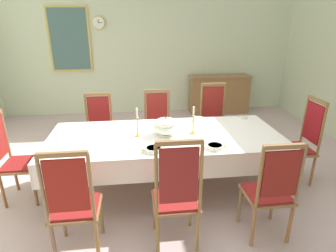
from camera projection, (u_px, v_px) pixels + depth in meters
name	position (u px, v px, depth m)	size (l,w,h in m)	color
ground	(165.00, 186.00, 3.79)	(6.79, 6.77, 0.04)	#C4A8AC
back_wall	(148.00, 37.00, 6.34)	(6.79, 0.08, 3.55)	beige
dining_table	(166.00, 140.00, 3.47)	(2.87, 1.21, 0.77)	brown
tablecloth	(166.00, 139.00, 3.47)	(2.89, 1.23, 0.29)	white
chair_south_a	(73.00, 203.00, 2.47)	(0.44, 0.42, 1.14)	olive
chair_north_a	(99.00, 126.00, 4.36)	(0.44, 0.42, 1.06)	olive
chair_south_b	(176.00, 194.00, 2.57)	(0.44, 0.42, 1.19)	#925A3D
chair_north_b	(158.00, 123.00, 4.46)	(0.44, 0.42, 1.09)	olive
chair_south_c	(271.00, 190.00, 2.69)	(0.44, 0.42, 1.10)	olive
chair_north_c	(214.00, 119.00, 4.56)	(0.44, 0.42, 1.17)	brown
chair_head_west	(13.00, 157.00, 3.31)	(0.42, 0.44, 1.12)	olive
chair_head_east	(301.00, 141.00, 3.72)	(0.42, 0.44, 1.17)	brown
soup_tureen	(166.00, 126.00, 3.41)	(0.31, 0.31, 0.24)	white
candlestick_west	(137.00, 125.00, 3.36)	(0.07, 0.07, 0.36)	gold
candlestick_east	(193.00, 123.00, 3.44)	(0.07, 0.07, 0.36)	gold
bowl_near_left	(215.00, 146.00, 3.07)	(0.19, 0.19, 0.05)	white
bowl_near_right	(154.00, 149.00, 3.00)	(0.19, 0.19, 0.05)	white
bowl_far_left	(242.00, 117.00, 4.03)	(0.14, 0.14, 0.03)	white
bowl_far_right	(199.00, 119.00, 3.95)	(0.18, 0.18, 0.04)	white
spoon_primary	(225.00, 146.00, 3.11)	(0.03, 0.18, 0.01)	gold
spoon_secondary	(143.00, 150.00, 3.02)	(0.05, 0.18, 0.01)	gold
sideboard	(219.00, 94.00, 6.70)	(1.44, 0.48, 0.90)	olive
mounted_clock	(98.00, 23.00, 6.04)	(0.28, 0.06, 0.28)	#D1B251
framed_painting	(69.00, 40.00, 6.10)	(0.89, 0.05, 1.39)	#D1B251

